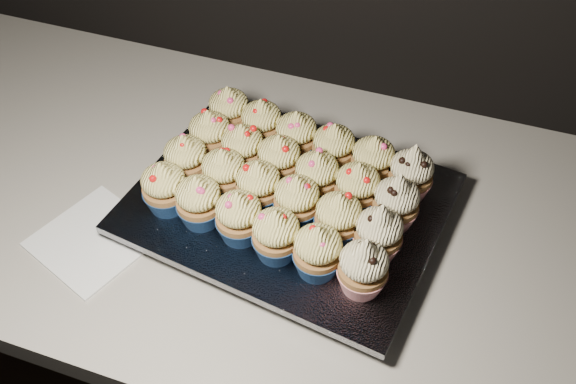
{
  "coord_description": "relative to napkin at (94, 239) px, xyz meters",
  "views": [
    {
      "loc": [
        0.06,
        1.12,
        1.6
      ],
      "look_at": [
        -0.13,
        1.69,
        0.95
      ],
      "focal_mm": 40.0,
      "sensor_mm": 36.0,
      "label": 1
    }
  ],
  "objects": [
    {
      "name": "cupcake_15",
      "position": [
        0.27,
        0.15,
        0.07
      ],
      "size": [
        0.06,
        0.06,
        0.08
      ],
      "color": "navy",
      "rests_on": "foil_lining"
    },
    {
      "name": "cupcake_17",
      "position": [
        0.39,
        0.14,
        0.07
      ],
      "size": [
        0.06,
        0.06,
        0.1
      ],
      "color": "red",
      "rests_on": "foil_lining"
    },
    {
      "name": "cupcake_20",
      "position": [
        0.22,
        0.22,
        0.07
      ],
      "size": [
        0.06,
        0.06,
        0.08
      ],
      "color": "navy",
      "rests_on": "foil_lining"
    },
    {
      "name": "cupcake_3",
      "position": [
        0.26,
        0.04,
        0.07
      ],
      "size": [
        0.06,
        0.06,
        0.08
      ],
      "color": "navy",
      "rests_on": "foil_lining"
    },
    {
      "name": "cupcake_10",
      "position": [
        0.32,
        0.09,
        0.07
      ],
      "size": [
        0.06,
        0.06,
        0.08
      ],
      "color": "navy",
      "rests_on": "foil_lining"
    },
    {
      "name": "cupcake_11",
      "position": [
        0.38,
        0.08,
        0.07
      ],
      "size": [
        0.06,
        0.06,
        0.1
      ],
      "color": "red",
      "rests_on": "foil_lining"
    },
    {
      "name": "cupcake_1",
      "position": [
        0.14,
        0.06,
        0.07
      ],
      "size": [
        0.06,
        0.06,
        0.08
      ],
      "color": "navy",
      "rests_on": "foil_lining"
    },
    {
      "name": "napkin",
      "position": [
        0.0,
        0.0,
        0.0
      ],
      "size": [
        0.19,
        0.19,
        0.0
      ],
      "primitive_type": "cube",
      "rotation": [
        0.0,
        0.0,
        -0.36
      ],
      "color": "white",
      "rests_on": "worktop"
    },
    {
      "name": "foil_lining",
      "position": [
        0.24,
        0.13,
        0.03
      ],
      "size": [
        0.46,
        0.38,
        0.01
      ],
      "primitive_type": "cube",
      "rotation": [
        0.0,
        0.0,
        -0.14
      ],
      "color": "silver",
      "rests_on": "baking_tray"
    },
    {
      "name": "baking_tray",
      "position": [
        0.24,
        0.13,
        0.01
      ],
      "size": [
        0.42,
        0.35,
        0.02
      ],
      "primitive_type": "cube",
      "rotation": [
        0.0,
        0.0,
        -0.14
      ],
      "color": "black",
      "rests_on": "worktop"
    },
    {
      "name": "cupcake_2",
      "position": [
        0.2,
        0.05,
        0.07
      ],
      "size": [
        0.06,
        0.06,
        0.08
      ],
      "color": "navy",
      "rests_on": "foil_lining"
    },
    {
      "name": "cupcake_19",
      "position": [
        0.16,
        0.23,
        0.07
      ],
      "size": [
        0.06,
        0.06,
        0.08
      ],
      "color": "navy",
      "rests_on": "foil_lining"
    },
    {
      "name": "cabinet",
      "position": [
        0.37,
        0.15,
        -0.47
      ],
      "size": [
        2.4,
        0.6,
        0.86
      ],
      "primitive_type": "cube",
      "color": "black",
      "rests_on": "ground"
    },
    {
      "name": "cupcake_13",
      "position": [
        0.16,
        0.17,
        0.07
      ],
      "size": [
        0.06,
        0.06,
        0.08
      ],
      "color": "navy",
      "rests_on": "foil_lining"
    },
    {
      "name": "cupcake_7",
      "position": [
        0.15,
        0.12,
        0.07
      ],
      "size": [
        0.06,
        0.06,
        0.08
      ],
      "color": "navy",
      "rests_on": "foil_lining"
    },
    {
      "name": "cupcake_8",
      "position": [
        0.21,
        0.11,
        0.07
      ],
      "size": [
        0.06,
        0.06,
        0.08
      ],
      "color": "navy",
      "rests_on": "foil_lining"
    },
    {
      "name": "cupcake_12",
      "position": [
        0.1,
        0.18,
        0.07
      ],
      "size": [
        0.06,
        0.06,
        0.08
      ],
      "color": "navy",
      "rests_on": "foil_lining"
    },
    {
      "name": "cupcake_0",
      "position": [
        0.09,
        0.07,
        0.07
      ],
      "size": [
        0.06,
        0.06,
        0.08
      ],
      "color": "navy",
      "rests_on": "foil_lining"
    },
    {
      "name": "cupcake_6",
      "position": [
        0.09,
        0.12,
        0.07
      ],
      "size": [
        0.06,
        0.06,
        0.08
      ],
      "color": "navy",
      "rests_on": "foil_lining"
    },
    {
      "name": "cupcake_22",
      "position": [
        0.34,
        0.21,
        0.07
      ],
      "size": [
        0.06,
        0.06,
        0.08
      ],
      "color": "navy",
      "rests_on": "foil_lining"
    },
    {
      "name": "cupcake_5",
      "position": [
        0.37,
        0.02,
        0.07
      ],
      "size": [
        0.06,
        0.06,
        0.1
      ],
      "color": "red",
      "rests_on": "foil_lining"
    },
    {
      "name": "cupcake_21",
      "position": [
        0.28,
        0.21,
        0.07
      ],
      "size": [
        0.06,
        0.06,
        0.08
      ],
      "color": "navy",
      "rests_on": "foil_lining"
    },
    {
      "name": "cupcake_9",
      "position": [
        0.26,
        0.1,
        0.07
      ],
      "size": [
        0.06,
        0.06,
        0.08
      ],
      "color": "navy",
      "rests_on": "foil_lining"
    },
    {
      "name": "cupcake_18",
      "position": [
        0.11,
        0.24,
        0.07
      ],
      "size": [
        0.06,
        0.06,
        0.08
      ],
      "color": "navy",
      "rests_on": "foil_lining"
    },
    {
      "name": "cupcake_14",
      "position": [
        0.21,
        0.17,
        0.07
      ],
      "size": [
        0.06,
        0.06,
        0.08
      ],
      "color": "navy",
      "rests_on": "foil_lining"
    },
    {
      "name": "cupcake_23",
      "position": [
        0.4,
        0.2,
        0.07
      ],
      "size": [
        0.06,
        0.06,
        0.1
      ],
      "color": "red",
      "rests_on": "foil_lining"
    },
    {
      "name": "cupcake_16",
      "position": [
        0.33,
        0.15,
        0.07
      ],
      "size": [
        0.06,
        0.06,
        0.08
      ],
      "color": "navy",
      "rests_on": "foil_lining"
    },
    {
      "name": "cupcake_4",
      "position": [
        0.31,
        0.03,
        0.07
      ],
      "size": [
        0.06,
        0.06,
        0.08
      ],
      "color": "navy",
      "rests_on": "foil_lining"
    },
    {
      "name": "worktop",
      "position": [
        0.37,
        0.15,
        -0.02
      ],
      "size": [
        2.44,
        0.64,
        0.04
      ],
      "primitive_type": "cube",
      "color": "beige",
      "rests_on": "cabinet"
    }
  ]
}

